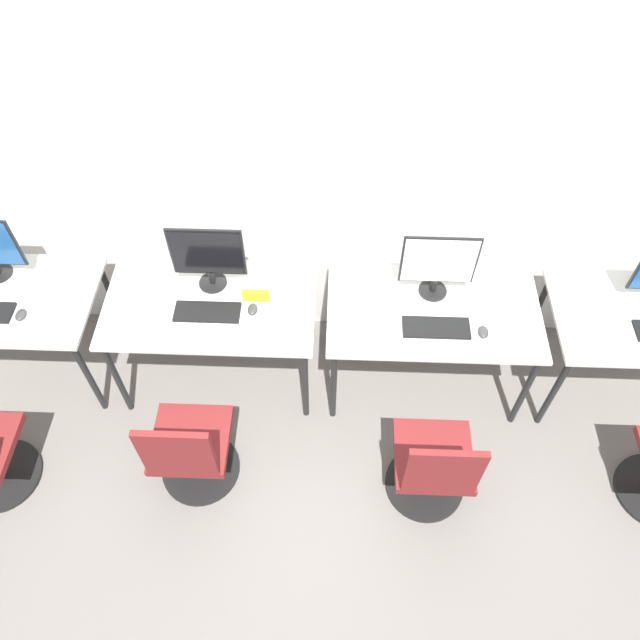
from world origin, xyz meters
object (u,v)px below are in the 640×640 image
at_px(monitor_left, 208,256).
at_px(office_chair_right, 433,469).
at_px(mouse_far_left, 21,315).
at_px(monitor_right, 438,264).
at_px(keyboard_right, 436,328).
at_px(office_chair_left, 191,453).
at_px(keyboard_left, 207,312).
at_px(mouse_left, 253,309).
at_px(mouse_right, 483,332).

distance_m(monitor_left, office_chair_right, 1.79).
xyz_separation_m(mouse_far_left, monitor_left, (1.10, 0.30, 0.23)).
bearing_deg(monitor_right, keyboard_right, -90.00).
height_order(office_chair_left, office_chair_right, same).
height_order(mouse_far_left, office_chair_left, office_chair_left).
relative_size(keyboard_left, monitor_right, 0.86).
relative_size(monitor_left, keyboard_right, 1.16).
xyz_separation_m(monitor_left, keyboard_right, (1.35, -0.30, -0.23)).
bearing_deg(mouse_left, mouse_far_left, -176.14).
distance_m(mouse_right, office_chair_right, 0.84).
bearing_deg(keyboard_right, monitor_right, 90.00).
relative_size(mouse_left, monitor_right, 0.20).
height_order(keyboard_left, mouse_right, mouse_right).
xyz_separation_m(mouse_left, office_chair_left, (-0.32, -0.74, -0.41)).
height_order(office_chair_left, keyboard_right, office_chair_left).
xyz_separation_m(keyboard_left, office_chair_right, (1.34, -0.76, -0.41)).
distance_m(monitor_left, monitor_right, 1.35).
bearing_deg(mouse_left, office_chair_left, -113.09).
bearing_deg(mouse_right, mouse_left, 175.00).
distance_m(mouse_far_left, keyboard_right, 2.45).
bearing_deg(keyboard_right, keyboard_left, 177.21).
bearing_deg(mouse_left, monitor_right, 10.23).
relative_size(mouse_far_left, office_chair_left, 0.10).
xyz_separation_m(keyboard_right, mouse_right, (0.27, -0.03, 0.01)).
bearing_deg(office_chair_left, mouse_right, 20.47).
relative_size(monitor_left, mouse_right, 5.04).
height_order(keyboard_left, mouse_left, mouse_left).
distance_m(office_chair_left, monitor_right, 1.80).
height_order(mouse_far_left, monitor_right, monitor_right).
bearing_deg(mouse_far_left, keyboard_right, 0.00).
height_order(monitor_left, keyboard_right, monitor_left).
xyz_separation_m(office_chair_left, mouse_right, (1.67, 0.62, 0.41)).
bearing_deg(mouse_far_left, office_chair_right, -16.00).
bearing_deg(keyboard_right, monitor_left, 167.44).
height_order(monitor_left, mouse_right, monitor_left).
bearing_deg(mouse_left, monitor_left, 142.00).
xyz_separation_m(mouse_far_left, keyboard_left, (1.10, 0.07, -0.01)).
height_order(mouse_far_left, mouse_right, same).
xyz_separation_m(mouse_left, office_chair_right, (1.07, -0.79, -0.41)).
bearing_deg(office_chair_right, keyboard_right, 88.89).
xyz_separation_m(mouse_left, mouse_right, (1.35, -0.12, 0.00)).
height_order(mouse_far_left, office_chair_right, office_chair_right).
height_order(monitor_right, keyboard_right, monitor_right).
distance_m(monitor_left, office_chair_left, 1.15).
height_order(mouse_far_left, monitor_left, monitor_left).
xyz_separation_m(mouse_far_left, monitor_right, (2.45, 0.29, 0.23)).
height_order(keyboard_left, keyboard_right, same).
xyz_separation_m(mouse_far_left, office_chair_left, (1.05, -0.65, -0.41)).
relative_size(mouse_far_left, office_chair_right, 0.10).
xyz_separation_m(mouse_far_left, keyboard_right, (2.45, 0.00, -0.01)).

